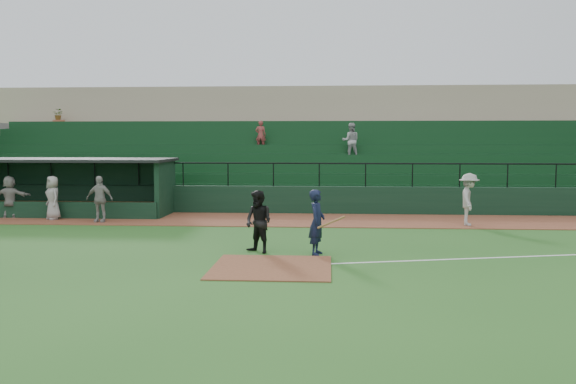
{
  "coord_description": "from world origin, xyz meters",
  "views": [
    {
      "loc": [
        1.45,
        -15.9,
        3.23
      ],
      "look_at": [
        0.0,
        5.0,
        1.4
      ],
      "focal_mm": 37.56,
      "sensor_mm": 36.0,
      "label": 1
    }
  ],
  "objects": [
    {
      "name": "home_plate_dirt",
      "position": [
        0.0,
        -1.0,
        0.01
      ],
      "size": [
        3.0,
        3.0,
        0.03
      ],
      "primitive_type": "cube",
      "color": "brown",
      "rests_on": "ground"
    },
    {
      "name": "foul_line",
      "position": [
        8.0,
        1.2,
        0.01
      ],
      "size": [
        17.49,
        4.44,
        0.01
      ],
      "primitive_type": "cube",
      "rotation": [
        0.0,
        0.0,
        0.24
      ],
      "color": "white",
      "rests_on": "ground"
    },
    {
      "name": "stadium_structure",
      "position": [
        -0.0,
        16.46,
        2.3
      ],
      "size": [
        38.0,
        13.08,
        6.4
      ],
      "color": "black",
      "rests_on": "ground"
    },
    {
      "name": "dugout",
      "position": [
        -9.75,
        9.56,
        1.33
      ],
      "size": [
        8.9,
        3.2,
        2.42
      ],
      "color": "black",
      "rests_on": "ground"
    },
    {
      "name": "dugout_player_b",
      "position": [
        -9.62,
        7.38,
        0.9
      ],
      "size": [
        0.99,
        1.0,
        1.74
      ],
      "primitive_type": "imported",
      "rotation": [
        0.0,
        0.0,
        -0.79
      ],
      "color": "#9A9490",
      "rests_on": "warning_track"
    },
    {
      "name": "dugout_player_c",
      "position": [
        -11.63,
        7.8,
        0.89
      ],
      "size": [
        1.62,
        0.59,
        1.72
      ],
      "primitive_type": "imported",
      "rotation": [
        0.0,
        0.0,
        3.19
      ],
      "color": "#98948E",
      "rests_on": "warning_track"
    },
    {
      "name": "batter_at_plate",
      "position": [
        1.1,
        0.84,
        0.92
      ],
      "size": [
        1.07,
        0.74,
        1.84
      ],
      "color": "black",
      "rests_on": "ground"
    },
    {
      "name": "dugout_player_a",
      "position": [
        -7.47,
        6.79,
        0.93
      ],
      "size": [
        1.08,
        0.5,
        1.8
      ],
      "primitive_type": "imported",
      "rotation": [
        0.0,
        0.0,
        -0.06
      ],
      "color": "#99948F",
      "rests_on": "warning_track"
    },
    {
      "name": "runner",
      "position": [
        6.64,
        6.82,
        1.01
      ],
      "size": [
        0.97,
        1.38,
        1.95
      ],
      "primitive_type": "imported",
      "rotation": [
        0.0,
        0.0,
        1.36
      ],
      "color": "#A39E98",
      "rests_on": "warning_track"
    },
    {
      "name": "warning_track",
      "position": [
        0.0,
        8.0,
        0.01
      ],
      "size": [
        40.0,
        4.0,
        0.03
      ],
      "primitive_type": "cube",
      "color": "brown",
      "rests_on": "ground"
    },
    {
      "name": "umpire",
      "position": [
        -0.56,
        0.99,
        0.89
      ],
      "size": [
        1.1,
        1.05,
        1.79
      ],
      "primitive_type": "imported",
      "rotation": [
        0.0,
        0.0,
        -0.62
      ],
      "color": "black",
      "rests_on": "ground"
    },
    {
      "name": "ground",
      "position": [
        0.0,
        0.0,
        0.0
      ],
      "size": [
        90.0,
        90.0,
        0.0
      ],
      "primitive_type": "plane",
      "color": "#24551B",
      "rests_on": "ground"
    }
  ]
}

